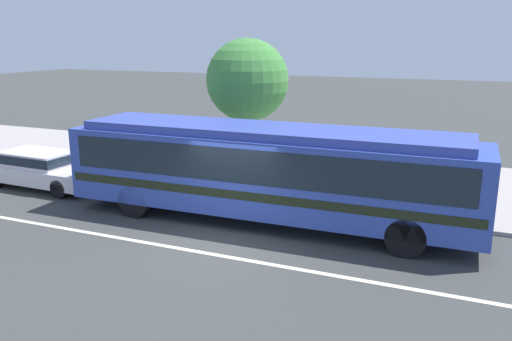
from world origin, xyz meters
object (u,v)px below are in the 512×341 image
at_px(pedestrian_waiting_near_sign, 161,158).
at_px(sedan_behind_bus, 41,167).
at_px(bus_stop_sign, 431,165).
at_px(transit_bus, 268,167).
at_px(street_tree_near_stop, 247,81).

bearing_deg(pedestrian_waiting_near_sign, sedan_behind_bus, -159.01).
bearing_deg(bus_stop_sign, transit_bus, -158.58).
xyz_separation_m(sedan_behind_bus, pedestrian_waiting_near_sign, (4.04, 1.55, 0.36)).
xyz_separation_m(bus_stop_sign, street_tree_near_stop, (-6.67, 2.29, 1.98)).
bearing_deg(pedestrian_waiting_near_sign, street_tree_near_stop, 41.67).
relative_size(pedestrian_waiting_near_sign, bus_stop_sign, 0.66).
height_order(pedestrian_waiting_near_sign, bus_stop_sign, bus_stop_sign).
height_order(sedan_behind_bus, street_tree_near_stop, street_tree_near_stop).
xyz_separation_m(transit_bus, pedestrian_waiting_near_sign, (-4.79, 1.83, -0.54)).
height_order(sedan_behind_bus, pedestrian_waiting_near_sign, pedestrian_waiting_near_sign).
distance_m(bus_stop_sign, street_tree_near_stop, 7.32).
height_order(transit_bus, street_tree_near_stop, street_tree_near_stop).
distance_m(sedan_behind_bus, street_tree_near_stop, 8.00).
bearing_deg(bus_stop_sign, sedan_behind_bus, -173.90).
relative_size(sedan_behind_bus, bus_stop_sign, 1.84).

